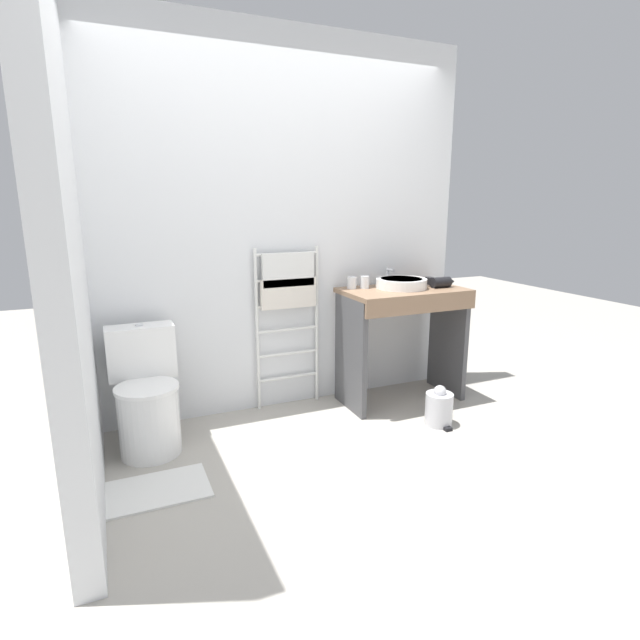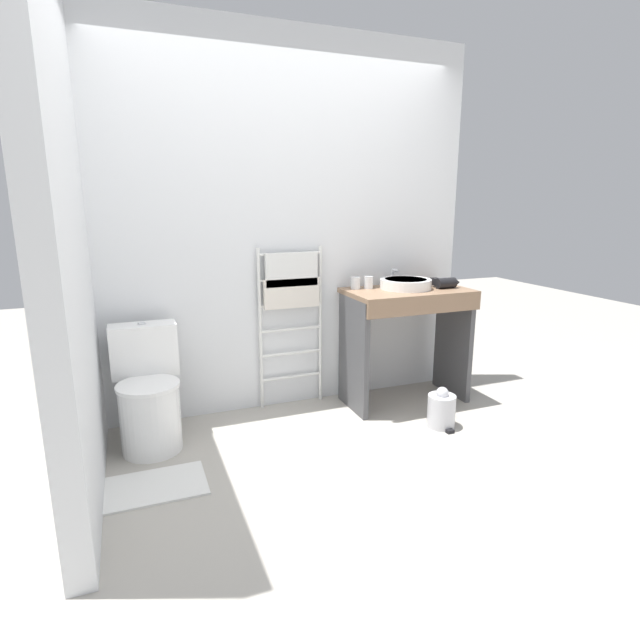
% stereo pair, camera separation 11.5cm
% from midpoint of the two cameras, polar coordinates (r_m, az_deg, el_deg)
% --- Properties ---
extents(ground_plane, '(12.00, 12.00, 0.00)m').
position_cam_midpoint_polar(ground_plane, '(2.88, 5.84, -18.28)').
color(ground_plane, '#A8A399').
extents(wall_back, '(2.84, 0.12, 2.66)m').
position_cam_midpoint_polar(wall_back, '(3.67, -3.14, 10.61)').
color(wall_back, silver).
rests_on(wall_back, ground_plane).
extents(wall_side, '(0.12, 1.87, 2.66)m').
position_cam_midpoint_polar(wall_side, '(2.81, -25.98, 8.48)').
color(wall_side, silver).
rests_on(wall_side, ground_plane).
extents(toilet, '(0.41, 0.53, 0.76)m').
position_cam_midpoint_polar(toilet, '(3.30, -18.06, -8.23)').
color(toilet, white).
rests_on(toilet, ground_plane).
extents(towel_radiator, '(0.49, 0.06, 1.19)m').
position_cam_midpoint_polar(towel_radiator, '(3.62, -2.38, 3.11)').
color(towel_radiator, white).
rests_on(towel_radiator, ground_plane).
extents(vanity_counter, '(0.91, 0.53, 0.88)m').
position_cam_midpoint_polar(vanity_counter, '(3.81, 10.76, -0.86)').
color(vanity_counter, '#84664C').
rests_on(vanity_counter, ground_plane).
extents(sink_basin, '(0.38, 0.38, 0.07)m').
position_cam_midpoint_polar(sink_basin, '(3.78, 10.62, 4.12)').
color(sink_basin, white).
rests_on(sink_basin, vanity_counter).
extents(faucet, '(0.02, 0.10, 0.13)m').
position_cam_midpoint_polar(faucet, '(3.93, 9.24, 5.18)').
color(faucet, silver).
rests_on(faucet, vanity_counter).
extents(cup_near_wall, '(0.07, 0.07, 0.09)m').
position_cam_midpoint_polar(cup_near_wall, '(3.72, 4.97, 4.24)').
color(cup_near_wall, white).
rests_on(cup_near_wall, vanity_counter).
extents(cup_near_edge, '(0.07, 0.07, 0.09)m').
position_cam_midpoint_polar(cup_near_edge, '(3.74, 6.44, 4.29)').
color(cup_near_edge, white).
rests_on(cup_near_edge, vanity_counter).
extents(hair_dryer, '(0.20, 0.16, 0.08)m').
position_cam_midpoint_polar(hair_dryer, '(3.88, 15.04, 4.13)').
color(hair_dryer, black).
rests_on(hair_dryer, vanity_counter).
extents(trash_bin, '(0.19, 0.22, 0.29)m').
position_cam_midpoint_polar(trash_bin, '(3.57, 14.62, -9.91)').
color(trash_bin, silver).
rests_on(trash_bin, ground_plane).
extents(bath_mat, '(0.56, 0.36, 0.01)m').
position_cam_midpoint_polar(bath_mat, '(2.97, -17.43, -17.72)').
color(bath_mat, silver).
rests_on(bath_mat, ground_plane).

